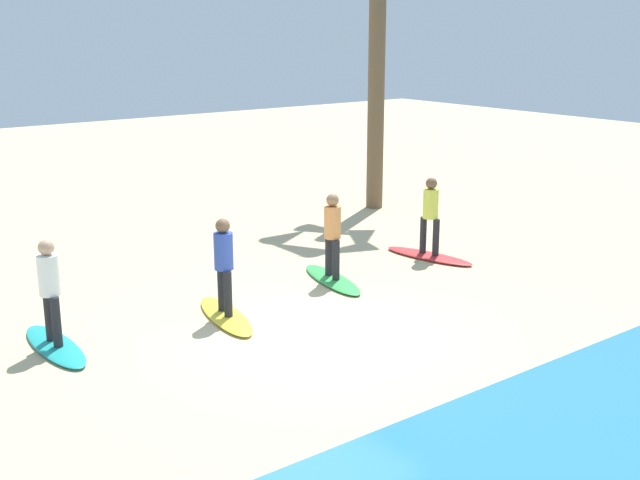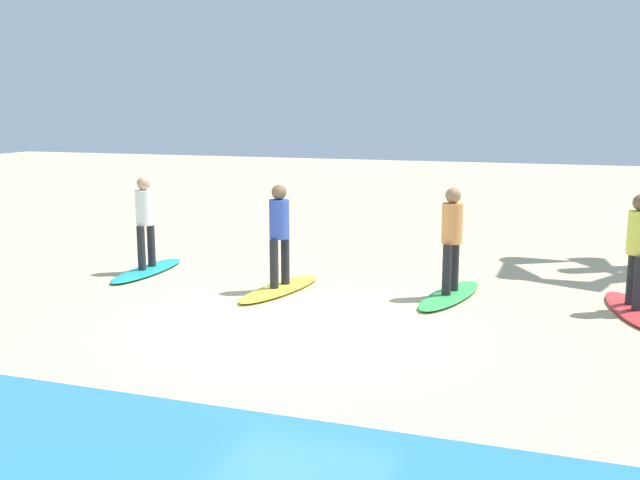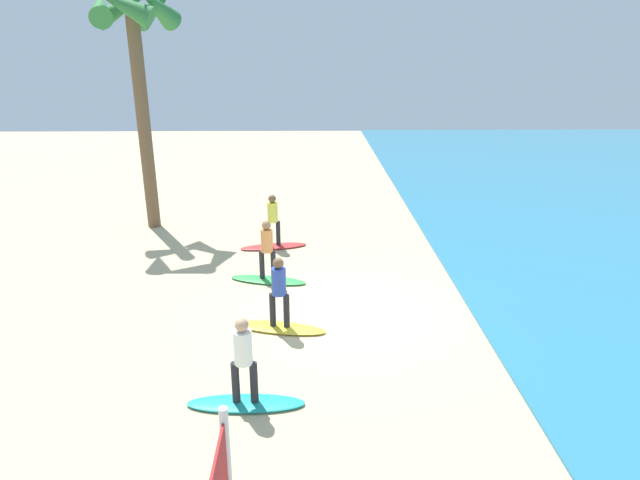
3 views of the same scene
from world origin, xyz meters
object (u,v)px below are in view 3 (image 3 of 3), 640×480
surfboard_red (274,246)px  surfboard_yellow (280,328)px  surfer_red (273,216)px  palm_tree (134,36)px  surfboard_green (268,280)px  surfer_yellow (279,287)px  surfer_teal (243,355)px  surfer_green (267,246)px  surfboard_teal (246,403)px

surfboard_red → surfboard_yellow: same height
surfer_red → palm_tree: palm_tree is taller
surfboard_red → surfboard_green: size_ratio=1.00×
surfboard_yellow → surfer_yellow: (0.00, 0.00, 0.99)m
surfer_yellow → surfer_teal: same height
palm_tree → surfboard_green: bearing=41.7°
surfer_red → surfer_yellow: (5.29, 0.48, 0.00)m
surfboard_green → palm_tree: (-4.94, -4.40, 6.28)m
surfer_red → surfer_green: 2.63m
surfboard_green → surfboard_yellow: 2.70m
surfboard_teal → surfer_teal: surfer_teal is taller
surfboard_green → surfer_yellow: (2.66, 0.46, 0.99)m
surfboard_green → surfer_teal: bearing=-77.4°
surfer_red → palm_tree: 7.25m
surfboard_green → surfboard_teal: size_ratio=1.00×
surfboard_yellow → palm_tree: 11.00m
surfer_yellow → palm_tree: palm_tree is taller
surfboard_red → surfboard_teal: 8.04m
surfboard_red → surfboard_green: same height
surfboard_green → surfer_yellow: 2.88m
surfboard_yellow → surfboard_teal: (2.75, -0.46, 0.00)m
surfboard_yellow → surfboard_teal: bearing=-87.4°
surfer_yellow → surfboard_teal: 2.96m
surfboard_green → surfer_yellow: size_ratio=1.28×
surfer_red → surfboard_yellow: 5.41m
surfboard_teal → palm_tree: 12.88m
surfer_green → surfboard_teal: size_ratio=0.78×
surfboard_green → surfboard_teal: bearing=-77.4°
surfer_yellow → palm_tree: 10.46m
surfer_red → surfboard_green: size_ratio=0.78×
surfboard_green → surfboard_yellow: same height
surfer_red → surfer_teal: size_ratio=1.00×
surfer_teal → surfboard_red: bearing=-179.9°
surfboard_green → surfer_yellow: bearing=-67.5°
surfboard_yellow → palm_tree: size_ratio=0.27×
surfer_green → palm_tree: bearing=-138.3°
surfboard_red → palm_tree: palm_tree is taller
palm_tree → surfer_green: bearing=41.7°
surfboard_yellow → surfboard_teal: same height
surfboard_green → surfer_green: size_ratio=1.28×
surfboard_red → surfer_yellow: bearing=-96.2°
surfboard_red → surfboard_green: (2.63, 0.02, 0.00)m
surfboard_red → surfer_teal: (8.04, 0.02, 0.99)m
surfer_red → surfboard_green: bearing=0.4°
surfer_yellow → surfboard_teal: surfer_yellow is taller
surfboard_red → palm_tree: size_ratio=0.27×
surfer_yellow → surfboard_red: bearing=-174.8°
surfboard_red → surfboard_yellow: size_ratio=1.00×
surfer_red → surfer_teal: bearing=0.1°
surfboard_red → surfboard_teal: bearing=-101.3°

